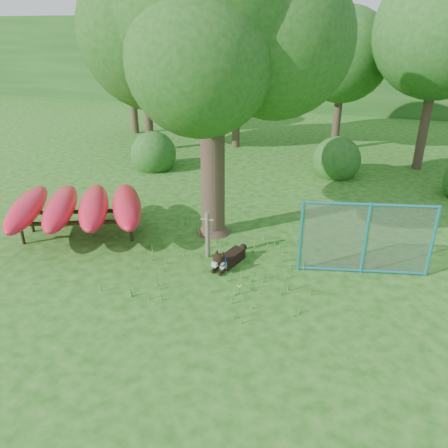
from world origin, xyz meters
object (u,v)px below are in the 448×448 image
(oak_tree, at_px, (210,25))
(fence_section, at_px, (366,239))
(kayak_rack, at_px, (77,207))
(husky_dog, at_px, (227,259))

(oak_tree, xyz_separation_m, fence_section, (4.06, -0.95, -4.40))
(kayak_rack, height_order, husky_dog, kayak_rack)
(husky_dog, xyz_separation_m, fence_section, (3.04, 0.77, 0.67))
(oak_tree, distance_m, fence_section, 6.06)
(oak_tree, distance_m, husky_dog, 5.45)
(fence_section, bearing_deg, oak_tree, 152.99)
(kayak_rack, xyz_separation_m, fence_section, (7.35, 0.52, 0.01))
(fence_section, bearing_deg, kayak_rack, 170.23)
(oak_tree, relative_size, husky_dog, 6.26)
(kayak_rack, relative_size, husky_dog, 3.71)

